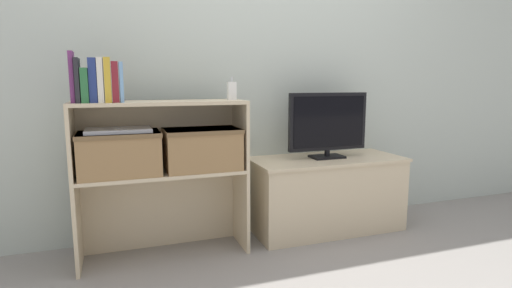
# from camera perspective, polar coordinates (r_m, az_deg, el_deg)

# --- Properties ---
(ground_plane) EXTENTS (16.00, 16.00, 0.00)m
(ground_plane) POSITION_cam_1_polar(r_m,az_deg,el_deg) (2.49, 1.26, -15.10)
(ground_plane) COLOR gray
(wall_back) EXTENTS (10.00, 0.05, 2.40)m
(wall_back) POSITION_cam_1_polar(r_m,az_deg,el_deg) (2.73, -2.29, 12.87)
(wall_back) COLOR #B2BCB2
(wall_back) RESTS_ON ground_plane
(tv_stand) EXTENTS (1.04, 0.46, 0.50)m
(tv_stand) POSITION_cam_1_polar(r_m,az_deg,el_deg) (2.80, 9.96, -6.96)
(tv_stand) COLOR #CCB793
(tv_stand) RESTS_ON ground_plane
(tv) EXTENTS (0.57, 0.14, 0.44)m
(tv) POSITION_cam_1_polar(r_m,az_deg,el_deg) (2.71, 10.25, 2.88)
(tv) COLOR black
(tv) RESTS_ON tv_stand
(bookshelf_lower_tier) EXTENTS (0.95, 0.32, 0.50)m
(bookshelf_lower_tier) POSITION_cam_1_polar(r_m,az_deg,el_deg) (2.46, -13.19, -7.73)
(bookshelf_lower_tier) COLOR #CCB793
(bookshelf_lower_tier) RESTS_ON ground_plane
(bookshelf_upper_tier) EXTENTS (0.95, 0.32, 0.40)m
(bookshelf_upper_tier) POSITION_cam_1_polar(r_m,az_deg,el_deg) (2.36, -13.56, 2.69)
(bookshelf_upper_tier) COLOR #CCB793
(bookshelf_upper_tier) RESTS_ON bookshelf_lower_tier
(book_plum) EXTENTS (0.02, 0.12, 0.26)m
(book_plum) POSITION_cam_1_polar(r_m,az_deg,el_deg) (2.23, -24.76, 8.65)
(book_plum) COLOR #6B2D66
(book_plum) RESTS_ON bookshelf_upper_tier
(book_charcoal) EXTENTS (0.02, 0.15, 0.22)m
(book_charcoal) POSITION_cam_1_polar(r_m,az_deg,el_deg) (2.23, -24.11, 8.28)
(book_charcoal) COLOR #232328
(book_charcoal) RESTS_ON bookshelf_upper_tier
(book_forest) EXTENTS (0.04, 0.15, 0.17)m
(book_forest) POSITION_cam_1_polar(r_m,az_deg,el_deg) (2.23, -23.23, 7.69)
(book_forest) COLOR #286638
(book_forest) RESTS_ON bookshelf_upper_tier
(book_navy) EXTENTS (0.04, 0.13, 0.22)m
(book_navy) POSITION_cam_1_polar(r_m,az_deg,el_deg) (2.23, -22.26, 8.40)
(book_navy) COLOR navy
(book_navy) RESTS_ON bookshelf_upper_tier
(book_ivory) EXTENTS (0.03, 0.13, 0.23)m
(book_ivory) POSITION_cam_1_polar(r_m,az_deg,el_deg) (2.22, -21.33, 8.49)
(book_ivory) COLOR silver
(book_ivory) RESTS_ON bookshelf_upper_tier
(book_mustard) EXTENTS (0.03, 0.14, 0.23)m
(book_mustard) POSITION_cam_1_polar(r_m,az_deg,el_deg) (2.22, -20.43, 8.55)
(book_mustard) COLOR gold
(book_mustard) RESTS_ON bookshelf_upper_tier
(book_maroon) EXTENTS (0.03, 0.13, 0.21)m
(book_maroon) POSITION_cam_1_polar(r_m,az_deg,el_deg) (2.22, -19.48, 8.34)
(book_maroon) COLOR maroon
(book_maroon) RESTS_ON bookshelf_upper_tier
(book_skyblue) EXTENTS (0.02, 0.13, 0.21)m
(book_skyblue) POSITION_cam_1_polar(r_m,az_deg,el_deg) (2.22, -18.68, 8.36)
(book_skyblue) COLOR #709ECC
(book_skyblue) RESTS_ON bookshelf_upper_tier
(baby_monitor) EXTENTS (0.05, 0.03, 0.14)m
(baby_monitor) POSITION_cam_1_polar(r_m,az_deg,el_deg) (2.37, -3.49, 7.60)
(baby_monitor) COLOR white
(baby_monitor) RESTS_ON bookshelf_upper_tier
(storage_basket_left) EXTENTS (0.43, 0.28, 0.24)m
(storage_basket_left) POSITION_cam_1_polar(r_m,az_deg,el_deg) (2.30, -18.89, -1.04)
(storage_basket_left) COLOR #937047
(storage_basket_left) RESTS_ON bookshelf_lower_tier
(storage_basket_right) EXTENTS (0.43, 0.28, 0.24)m
(storage_basket_right) POSITION_cam_1_polar(r_m,az_deg,el_deg) (2.34, -7.71, -0.44)
(storage_basket_right) COLOR #937047
(storage_basket_right) RESTS_ON bookshelf_lower_tier
(laptop) EXTENTS (0.34, 0.22, 0.02)m
(laptop) POSITION_cam_1_polar(r_m,az_deg,el_deg) (2.28, -19.04, 1.89)
(laptop) COLOR #BCBCC1
(laptop) RESTS_ON storage_basket_left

